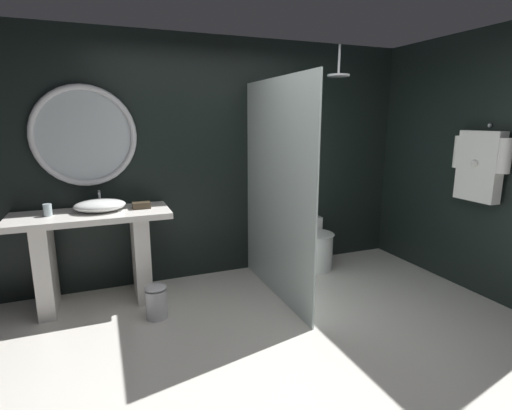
{
  "coord_description": "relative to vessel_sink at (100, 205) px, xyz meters",
  "views": [
    {
      "loc": [
        -1.19,
        -2.32,
        1.75
      ],
      "look_at": [
        0.09,
        0.87,
        0.99
      ],
      "focal_mm": 27.6,
      "sensor_mm": 36.0,
      "label": 1
    }
  ],
  "objects": [
    {
      "name": "hanging_bathrobe",
      "position": [
        3.42,
        -1.19,
        0.37
      ],
      "size": [
        0.2,
        0.59,
        0.74
      ],
      "color": "silver"
    },
    {
      "name": "toilet",
      "position": [
        2.32,
        0.01,
        -0.69
      ],
      "size": [
        0.41,
        0.57,
        0.56
      ],
      "color": "white",
      "rests_on": "ground_plane"
    },
    {
      "name": "shower_glass_panel",
      "position": [
        1.6,
        -0.49,
        0.11
      ],
      "size": [
        0.02,
        1.54,
        2.12
      ],
      "primitive_type": "cube",
      "color": "silver",
      "rests_on": "ground_plane"
    },
    {
      "name": "side_wall_right",
      "position": [
        3.56,
        -0.81,
        0.35
      ],
      "size": [
        0.1,
        2.47,
        2.6
      ],
      "primitive_type": "cube",
      "color": "black",
      "rests_on": "ground_plane"
    },
    {
      "name": "ground_plane",
      "position": [
        1.21,
        -1.57,
        -0.95
      ],
      "size": [
        5.76,
        5.76,
        0.0
      ],
      "primitive_type": "plane",
      "color": "silver"
    },
    {
      "name": "tissue_box",
      "position": [
        0.37,
        -0.02,
        -0.03
      ],
      "size": [
        0.17,
        0.11,
        0.06
      ],
      "primitive_type": "cube",
      "color": "#3D3323",
      "rests_on": "vanity_counter"
    },
    {
      "name": "back_wall_panel",
      "position": [
        1.21,
        0.33,
        0.35
      ],
      "size": [
        4.8,
        0.1,
        2.6
      ],
      "primitive_type": "cube",
      "color": "black",
      "rests_on": "ground_plane"
    },
    {
      "name": "vanity_counter",
      "position": [
        -0.09,
        -0.04,
        -0.41
      ],
      "size": [
        1.41,
        0.59,
        0.9
      ],
      "color": "silver",
      "rests_on": "ground_plane"
    },
    {
      "name": "vessel_sink",
      "position": [
        0.0,
        0.0,
        0.0
      ],
      "size": [
        0.46,
        0.38,
        0.17
      ],
      "color": "white",
      "rests_on": "vanity_counter"
    },
    {
      "name": "waste_bin",
      "position": [
        0.4,
        -0.55,
        -0.79
      ],
      "size": [
        0.19,
        0.19,
        0.32
      ],
      "color": "silver",
      "rests_on": "ground_plane"
    },
    {
      "name": "rain_shower_head",
      "position": [
        2.43,
        -0.2,
        1.26
      ],
      "size": [
        0.23,
        0.23,
        0.32
      ],
      "color": "silver"
    },
    {
      "name": "tumbler_cup",
      "position": [
        -0.44,
        -0.03,
        -0.0
      ],
      "size": [
        0.07,
        0.07,
        0.11
      ],
      "primitive_type": "cylinder",
      "color": "silver",
      "rests_on": "vanity_counter"
    },
    {
      "name": "round_wall_mirror",
      "position": [
        -0.09,
        0.24,
        0.63
      ],
      "size": [
        0.96,
        0.06,
        0.96
      ],
      "color": "silver"
    }
  ]
}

